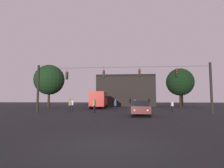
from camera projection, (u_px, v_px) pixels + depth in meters
The scene contains 14 objects.
ground_plane at pixel (123, 109), 30.81m from camera, with size 168.00×168.00×0.00m, color black.
overhead_signal_span at pixel (121, 84), 22.77m from camera, with size 21.39×0.44×6.01m.
city_bus at pixel (99, 98), 35.76m from camera, with size 3.18×11.13×3.00m.
car_near_right at pixel (140, 108), 18.72m from camera, with size 1.94×4.39×1.52m.
pedestrian_crossing_left at pixel (115, 105), 24.81m from camera, with size 0.32×0.41×1.64m.
pedestrian_crossing_center at pixel (72, 104), 25.06m from camera, with size 0.33×0.41×1.78m.
pedestrian_crossing_right at pixel (135, 105), 24.39m from camera, with size 0.34×0.42×1.61m.
pedestrian_near_bus at pixel (172, 105), 23.90m from camera, with size 0.28×0.38×1.58m.
pedestrian_trailing at pixel (94, 105), 22.34m from camera, with size 0.35×0.42×1.77m.
pedestrian_far_side at pixel (70, 104), 23.19m from camera, with size 0.36×0.42×1.79m.
corner_building at pixel (126, 91), 49.59m from camera, with size 14.25×10.75×7.70m.
tree_left_silhouette at pixel (49, 80), 38.60m from camera, with size 6.19×6.19×8.84m.
tree_behind_building at pixel (180, 82), 42.68m from camera, with size 6.25×6.25×8.78m.
tree_right_far at pixel (182, 84), 48.86m from camera, with size 4.31×4.31×7.79m.
Camera 1 is at (0.87, -6.60, 1.59)m, focal length 29.90 mm.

